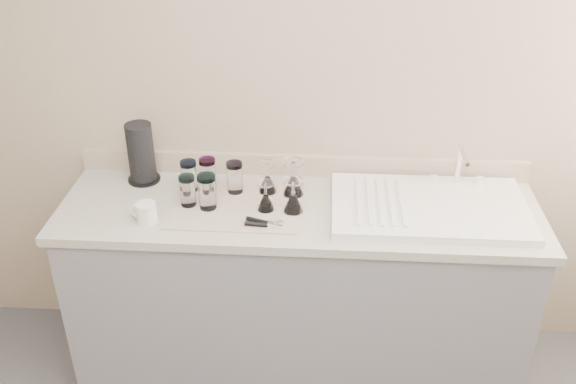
# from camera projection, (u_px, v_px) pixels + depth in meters

# --- Properties ---
(room_envelope) EXTENTS (3.54, 3.50, 2.52)m
(room_envelope) POSITION_uv_depth(u_px,v_px,m) (274.00, 238.00, 1.38)
(room_envelope) COLOR #505055
(room_envelope) RESTS_ON ground
(counter_unit) EXTENTS (2.06, 0.62, 0.90)m
(counter_unit) POSITION_uv_depth(u_px,v_px,m) (298.00, 289.00, 2.97)
(counter_unit) COLOR slate
(counter_unit) RESTS_ON ground
(sink_unit) EXTENTS (0.82, 0.50, 0.22)m
(sink_unit) POSITION_uv_depth(u_px,v_px,m) (430.00, 207.00, 2.70)
(sink_unit) COLOR white
(sink_unit) RESTS_ON counter_unit
(dish_towel) EXTENTS (0.55, 0.42, 0.01)m
(dish_towel) POSITION_uv_depth(u_px,v_px,m) (236.00, 205.00, 2.75)
(dish_towel) COLOR beige
(dish_towel) RESTS_ON counter_unit
(tumbler_teal) EXTENTS (0.07, 0.07, 0.14)m
(tumbler_teal) POSITION_uv_depth(u_px,v_px,m) (189.00, 176.00, 2.81)
(tumbler_teal) COLOR white
(tumbler_teal) RESTS_ON dish_towel
(tumbler_cyan) EXTENTS (0.07, 0.07, 0.15)m
(tumbler_cyan) POSITION_uv_depth(u_px,v_px,m) (208.00, 174.00, 2.82)
(tumbler_cyan) COLOR white
(tumbler_cyan) RESTS_ON dish_towel
(tumbler_purple) EXTENTS (0.07, 0.07, 0.14)m
(tumbler_purple) POSITION_uv_depth(u_px,v_px,m) (235.00, 177.00, 2.80)
(tumbler_purple) COLOR white
(tumbler_purple) RESTS_ON dish_towel
(tumbler_magenta) EXTENTS (0.07, 0.07, 0.14)m
(tumbler_magenta) POSITION_uv_depth(u_px,v_px,m) (188.00, 190.00, 2.71)
(tumbler_magenta) COLOR white
(tumbler_magenta) RESTS_ON dish_towel
(tumbler_blue) EXTENTS (0.08, 0.08, 0.15)m
(tumbler_blue) POSITION_uv_depth(u_px,v_px,m) (207.00, 192.00, 2.68)
(tumbler_blue) COLOR white
(tumbler_blue) RESTS_ON dish_towel
(goblet_back_left) EXTENTS (0.08, 0.08, 0.14)m
(goblet_back_left) POSITION_uv_depth(u_px,v_px,m) (268.00, 182.00, 2.82)
(goblet_back_left) COLOR white
(goblet_back_left) RESTS_ON dish_towel
(goblet_back_right) EXTENTS (0.09, 0.09, 0.16)m
(goblet_back_right) POSITION_uv_depth(u_px,v_px,m) (293.00, 183.00, 2.79)
(goblet_back_right) COLOR white
(goblet_back_right) RESTS_ON dish_towel
(goblet_front_left) EXTENTS (0.07, 0.07, 0.13)m
(goblet_front_left) POSITION_uv_depth(u_px,v_px,m) (266.00, 200.00, 2.69)
(goblet_front_left) COLOR white
(goblet_front_left) RESTS_ON dish_towel
(goblet_front_right) EXTENTS (0.08, 0.08, 0.15)m
(goblet_front_right) POSITION_uv_depth(u_px,v_px,m) (293.00, 201.00, 2.67)
(goblet_front_right) COLOR white
(goblet_front_right) RESTS_ON dish_towel
(can_opener) EXTENTS (0.16, 0.07, 0.02)m
(can_opener) POSITION_uv_depth(u_px,v_px,m) (264.00, 224.00, 2.59)
(can_opener) COLOR silver
(can_opener) RESTS_ON dish_towel
(white_mug) EXTENTS (0.12, 0.10, 0.09)m
(white_mug) POSITION_uv_depth(u_px,v_px,m) (146.00, 213.00, 2.62)
(white_mug) COLOR silver
(white_mug) RESTS_ON counter_unit
(paper_towel_roll) EXTENTS (0.15, 0.15, 0.28)m
(paper_towel_roll) POSITION_uv_depth(u_px,v_px,m) (141.00, 154.00, 2.88)
(paper_towel_roll) COLOR black
(paper_towel_roll) RESTS_ON counter_unit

